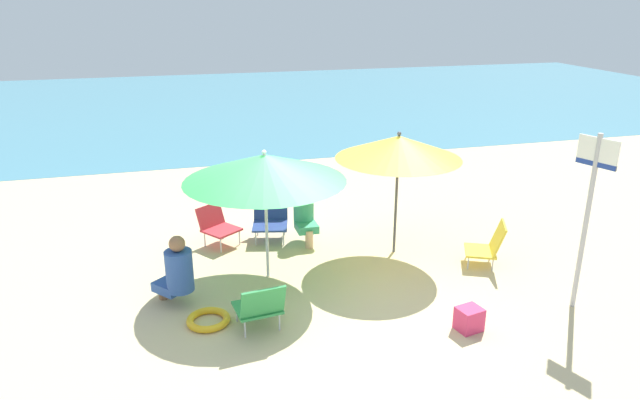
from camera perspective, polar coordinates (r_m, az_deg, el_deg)
The scene contains 13 objects.
ground_plane at distance 7.83m, azimuth -1.72°, elevation -8.05°, with size 40.00×40.00×0.00m, color #D3BC8C.
sea_water at distance 21.02m, azimuth -10.72°, elevation 9.35°, with size 40.00×16.00×0.01m, color teal.
umbrella_green at distance 7.44m, azimuth -5.49°, elevation 3.18°, with size 2.12×2.12×1.78m.
umbrella_yellow at distance 8.23m, azimuth 7.76°, elevation 5.17°, with size 1.79×1.79×1.83m.
beach_chair_a at distance 9.10m, azimuth -4.92°, elevation -1.92°, with size 0.65×0.69×0.57m.
beach_chair_b at distance 6.66m, azimuth -5.95°, elevation -10.32°, with size 0.57×0.61×0.63m.
beach_chair_c at distance 8.49m, azimuth 16.32°, elevation -4.25°, with size 0.67×0.65×0.64m.
beach_chair_d at distance 8.97m, azimuth -10.13°, elevation -2.38°, with size 0.70×0.71×0.60m.
person_a at distance 7.29m, azimuth -13.91°, elevation -6.89°, with size 0.53×0.55×0.94m.
person_b at distance 8.90m, azimuth -1.54°, elevation -1.15°, with size 0.32×0.56×0.93m.
warning_sign at distance 7.37m, azimuth 25.07°, elevation 0.12°, with size 0.19×0.46×2.18m.
swim_ring at distance 7.03m, azimuth -10.95°, elevation -11.50°, with size 0.51×0.51×0.09m, color yellow.
beach_bag at distance 6.95m, azimuth 14.49°, elevation -11.28°, with size 0.27×0.24×0.28m, color #DB3866.
Camera 1 is at (-1.58, -6.75, 3.64)m, focal length 32.46 mm.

